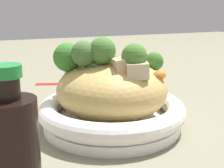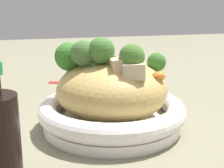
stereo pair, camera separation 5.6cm
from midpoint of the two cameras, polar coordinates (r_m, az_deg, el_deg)
The scene contains 8 objects.
ground_plane at distance 0.58m, azimuth 2.76°, elevation -7.75°, with size 3.00×3.00×0.00m, color #75725A.
serving_bowl at distance 0.57m, azimuth 2.79°, elevation -5.31°, with size 0.26×0.26×0.05m.
noodle_heap at distance 0.56m, azimuth 2.84°, elevation -1.07°, with size 0.20×0.20×0.11m.
broccoli_florets at distance 0.55m, azimuth -0.14°, elevation 4.94°, with size 0.21×0.17×0.08m.
carrot_coins at distance 0.57m, azimuth 3.45°, elevation 3.93°, with size 0.10×0.16×0.04m.
zucchini_slices at distance 0.56m, azimuth 0.85°, elevation 4.31°, with size 0.11×0.08×0.03m.
chicken_chunks at distance 0.51m, azimuth 6.24°, elevation 2.76°, with size 0.05×0.06×0.03m.
chopsticks_pair at distance 0.89m, azimuth -2.17°, elevation 0.33°, with size 0.23×0.09×0.01m.
Camera 2 is at (0.15, 0.52, 0.22)m, focal length 50.53 mm.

